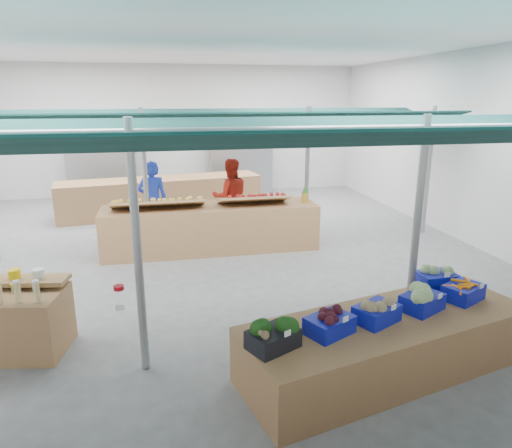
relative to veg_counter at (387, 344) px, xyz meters
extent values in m
plane|color=slate|center=(-1.84, 4.66, -0.35)|extent=(13.00, 13.00, 0.00)
plane|color=silver|center=(-1.84, 4.66, 3.85)|extent=(13.00, 13.00, 0.00)
plane|color=silver|center=(-1.84, 11.16, 1.75)|extent=(12.00, 0.00, 12.00)
plane|color=silver|center=(4.16, 4.66, 1.75)|extent=(0.00, 13.00, 13.00)
cylinder|color=gray|center=(-2.84, 0.66, 1.15)|extent=(0.10, 0.10, 3.00)
cylinder|color=gray|center=(-2.84, 5.16, 1.15)|extent=(0.10, 0.10, 3.00)
cylinder|color=gray|center=(0.66, 0.66, 1.15)|extent=(0.10, 0.10, 3.00)
cylinder|color=gray|center=(0.66, 5.16, 1.15)|extent=(0.10, 0.10, 3.00)
cylinder|color=gray|center=(3.66, 5.16, 1.15)|extent=(0.10, 0.10, 3.00)
cylinder|color=gray|center=(-1.09, 0.66, 2.50)|extent=(10.00, 0.06, 0.06)
cylinder|color=gray|center=(-1.09, 5.16, 2.50)|extent=(10.00, 0.06, 0.06)
cube|color=black|center=(-1.09, 0.01, 2.43)|extent=(9.50, 1.28, 0.30)
cube|color=black|center=(-1.09, 1.31, 2.43)|extent=(9.50, 1.28, 0.30)
cube|color=black|center=(-1.09, 4.51, 2.43)|extent=(9.50, 1.28, 0.30)
cube|color=black|center=(-1.09, 5.81, 2.43)|extent=(9.50, 1.28, 0.30)
cube|color=#B23F33|center=(-4.34, 10.66, 0.65)|extent=(2.00, 0.50, 2.00)
cube|color=#B23F33|center=(0.16, 10.66, 0.65)|extent=(2.00, 0.50, 2.00)
cube|color=#9B7143|center=(0.00, 0.00, 0.00)|extent=(3.75, 1.97, 0.70)
cube|color=#9B7143|center=(-1.53, 4.94, 0.14)|extent=(4.52, 1.08, 0.97)
cube|color=#9B7143|center=(-2.53, 8.40, 0.15)|extent=(5.66, 1.92, 1.00)
cube|color=#0F18A4|center=(1.61, 0.04, -0.04)|extent=(0.56, 0.44, 0.62)
imported|color=#1C32B8|center=(-2.73, 6.04, 0.56)|extent=(0.66, 0.43, 1.81)
imported|color=maroon|center=(-0.93, 6.04, 0.56)|extent=(0.88, 0.69, 1.81)
cube|color=black|center=(-1.50, -0.35, 0.45)|extent=(0.60, 0.54, 0.20)
cube|color=white|center=(-1.40, -0.55, 0.61)|extent=(0.08, 0.04, 0.06)
cube|color=#0F18A4|center=(-0.82, -0.19, 0.45)|extent=(0.60, 0.54, 0.20)
cube|color=white|center=(-0.72, -0.39, 0.61)|extent=(0.08, 0.04, 0.06)
cube|color=#0F18A4|center=(-0.19, -0.05, 0.45)|extent=(0.60, 0.54, 0.20)
cube|color=white|center=(-0.10, -0.24, 0.61)|extent=(0.08, 0.04, 0.06)
cube|color=#0F18A4|center=(0.48, 0.11, 0.45)|extent=(0.60, 0.54, 0.20)
cube|color=white|center=(0.58, -0.08, 0.61)|extent=(0.08, 0.04, 0.06)
cube|color=#0F18A4|center=(1.16, 0.27, 0.45)|extent=(0.60, 0.54, 0.20)
cube|color=white|center=(1.26, 0.07, 0.61)|extent=(0.08, 0.04, 0.06)
sphere|color=brown|center=(-1.62, -0.50, 0.59)|extent=(0.09, 0.09, 0.09)
sphere|color=brown|center=(-1.67, -0.52, 0.63)|extent=(0.06, 0.06, 0.06)
cylinder|color=#B20B14|center=(-3.08, 0.61, 0.75)|extent=(0.12, 0.12, 0.05)
cube|color=white|center=(-3.08, 0.55, 0.53)|extent=(0.10, 0.01, 0.07)
cube|color=#997247|center=(-2.61, 4.83, 0.74)|extent=(1.90, 0.69, 0.26)
cube|color=#997247|center=(-0.62, 4.83, 0.74)|extent=(1.50, 0.68, 0.26)
cylinder|color=#8C6019|center=(0.51, 4.83, 0.73)|extent=(0.14, 0.14, 0.22)
cone|color=#26661E|center=(0.51, 4.83, 0.92)|extent=(0.12, 0.12, 0.18)
cube|color=#0F18A4|center=(1.06, 0.71, 0.45)|extent=(0.51, 0.36, 0.20)
cube|color=white|center=(1.06, 0.49, 0.61)|extent=(0.08, 0.01, 0.06)
camera|label=1|loc=(-2.55, -4.42, 2.86)|focal=32.00mm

